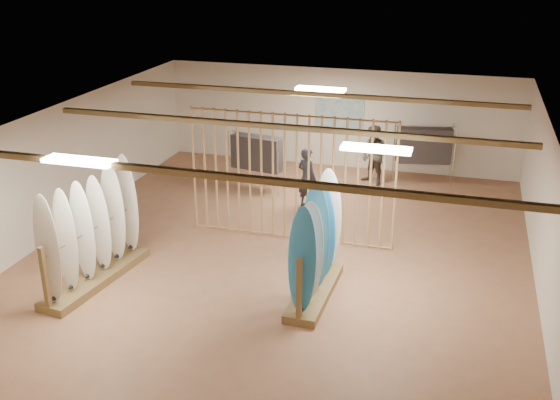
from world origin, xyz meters
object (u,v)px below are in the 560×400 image
(rack_right, at_px, (315,261))
(clothing_rack_b, at_px, (424,145))
(clothing_rack_a, at_px, (257,153))
(rack_left, at_px, (93,247))
(shopper_b, at_px, (374,152))
(shopper_a, at_px, (307,174))

(rack_right, height_order, clothing_rack_b, rack_right)
(clothing_rack_a, bearing_deg, clothing_rack_b, 33.33)
(rack_right, bearing_deg, rack_left, -169.72)
(clothing_rack_b, bearing_deg, rack_right, -113.04)
(rack_right, distance_m, clothing_rack_b, 6.79)
(shopper_b, bearing_deg, shopper_a, -89.43)
(rack_right, bearing_deg, clothing_rack_a, 120.22)
(clothing_rack_a, xyz_separation_m, shopper_a, (1.54, -0.84, -0.14))
(rack_right, height_order, shopper_b, rack_right)
(rack_left, xyz_separation_m, shopper_a, (2.92, 4.77, 0.12))
(shopper_a, distance_m, shopper_b, 2.48)
(rack_right, height_order, shopper_a, rack_right)
(clothing_rack_a, bearing_deg, shopper_a, -17.55)
(rack_right, distance_m, shopper_b, 6.24)
(clothing_rack_a, bearing_deg, rack_left, -92.81)
(shopper_a, bearing_deg, shopper_b, -91.21)
(rack_left, xyz_separation_m, rack_right, (4.11, 0.64, -0.02))
(clothing_rack_b, bearing_deg, rack_left, -138.39)
(rack_left, height_order, clothing_rack_b, rack_left)
(rack_right, relative_size, clothing_rack_b, 1.37)
(rack_right, bearing_deg, clothing_rack_b, 79.92)
(shopper_b, bearing_deg, rack_left, -89.22)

